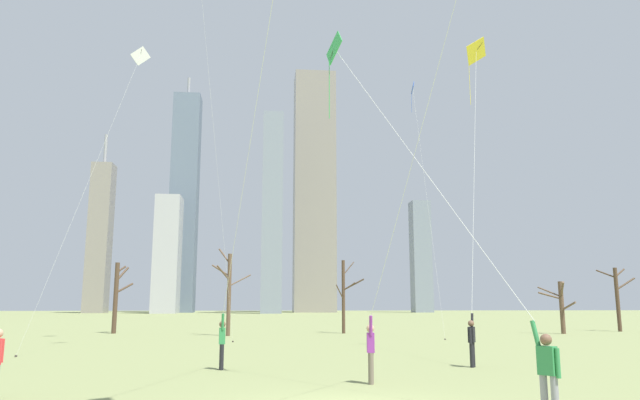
{
  "coord_description": "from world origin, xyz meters",
  "views": [
    {
      "loc": [
        -1.89,
        -12.84,
        2.18
      ],
      "look_at": [
        0.0,
        6.0,
        5.53
      ],
      "focal_mm": 33.11,
      "sensor_mm": 36.0,
      "label": 1
    }
  ],
  "objects_px": {
    "kite_flyer_midfield_right_green": "(488,280)",
    "bare_tree_right_of_center": "(618,295)",
    "bare_tree_center": "(561,305)",
    "kite_flyer_midfield_left_orange": "(393,264)",
    "distant_kite_high_overhead_blue": "(415,106)",
    "distant_kite_drifting_right_white": "(132,76)",
    "kite_flyer_foreground_right_yellow": "(473,239)",
    "bare_tree_leftmost": "(229,290)",
    "bare_tree_rightmost": "(344,295)",
    "bare_tree_left_of_center": "(117,294)",
    "kite_flyer_foreground_left_red": "(229,298)"
  },
  "relations": [
    {
      "from": "bare_tree_center",
      "to": "bare_tree_right_of_center",
      "type": "bearing_deg",
      "value": 26.23
    },
    {
      "from": "kite_flyer_foreground_left_red",
      "to": "bare_tree_center",
      "type": "height_order",
      "value": "kite_flyer_foreground_left_red"
    },
    {
      "from": "bare_tree_leftmost",
      "to": "kite_flyer_midfield_left_orange",
      "type": "bearing_deg",
      "value": -78.3
    },
    {
      "from": "distant_kite_drifting_right_white",
      "to": "bare_tree_leftmost",
      "type": "xyz_separation_m",
      "value": [
        4.5,
        13.23,
        -10.53
      ]
    },
    {
      "from": "bare_tree_right_of_center",
      "to": "kite_flyer_midfield_right_green",
      "type": "bearing_deg",
      "value": -125.58
    },
    {
      "from": "kite_flyer_midfield_left_orange",
      "to": "bare_tree_right_of_center",
      "type": "height_order",
      "value": "kite_flyer_midfield_left_orange"
    },
    {
      "from": "kite_flyer_foreground_left_red",
      "to": "distant_kite_drifting_right_white",
      "type": "height_order",
      "value": "distant_kite_drifting_right_white"
    },
    {
      "from": "kite_flyer_midfield_right_green",
      "to": "bare_tree_right_of_center",
      "type": "distance_m",
      "value": 42.15
    },
    {
      "from": "kite_flyer_midfield_right_green",
      "to": "bare_tree_right_of_center",
      "type": "relative_size",
      "value": 2.03
    },
    {
      "from": "bare_tree_center",
      "to": "kite_flyer_midfield_right_green",
      "type": "bearing_deg",
      "value": -119.95
    },
    {
      "from": "distant_kite_high_overhead_blue",
      "to": "distant_kite_drifting_right_white",
      "type": "height_order",
      "value": "distant_kite_high_overhead_blue"
    },
    {
      "from": "distant_kite_high_overhead_blue",
      "to": "bare_tree_center",
      "type": "bearing_deg",
      "value": 12.92
    },
    {
      "from": "distant_kite_high_overhead_blue",
      "to": "bare_tree_rightmost",
      "type": "distance_m",
      "value": 15.26
    },
    {
      "from": "kite_flyer_foreground_right_yellow",
      "to": "kite_flyer_foreground_left_red",
      "type": "bearing_deg",
      "value": -161.99
    },
    {
      "from": "bare_tree_right_of_center",
      "to": "kite_flyer_foreground_right_yellow",
      "type": "bearing_deg",
      "value": -131.16
    },
    {
      "from": "distant_kite_drifting_right_white",
      "to": "bare_tree_leftmost",
      "type": "distance_m",
      "value": 17.49
    },
    {
      "from": "distant_kite_drifting_right_white",
      "to": "kite_flyer_midfield_right_green",
      "type": "bearing_deg",
      "value": -56.11
    },
    {
      "from": "bare_tree_rightmost",
      "to": "kite_flyer_foreground_right_yellow",
      "type": "bearing_deg",
      "value": -85.22
    },
    {
      "from": "distant_kite_high_overhead_blue",
      "to": "bare_tree_left_of_center",
      "type": "relative_size",
      "value": 3.47
    },
    {
      "from": "kite_flyer_midfield_right_green",
      "to": "distant_kite_drifting_right_white",
      "type": "xyz_separation_m",
      "value": [
        -11.57,
        17.22,
        11.02
      ]
    },
    {
      "from": "kite_flyer_midfield_left_orange",
      "to": "kite_flyer_midfield_right_green",
      "type": "xyz_separation_m",
      "value": [
        1.38,
        -2.97,
        -0.52
      ]
    },
    {
      "from": "bare_tree_right_of_center",
      "to": "bare_tree_center",
      "type": "relative_size",
      "value": 1.33
    },
    {
      "from": "bare_tree_left_of_center",
      "to": "bare_tree_center",
      "type": "relative_size",
      "value": 1.38
    },
    {
      "from": "kite_flyer_foreground_left_red",
      "to": "bare_tree_center",
      "type": "bearing_deg",
      "value": 45.1
    },
    {
      "from": "bare_tree_right_of_center",
      "to": "bare_tree_leftmost",
      "type": "bearing_deg",
      "value": -173.08
    },
    {
      "from": "kite_flyer_midfield_left_orange",
      "to": "bare_tree_right_of_center",
      "type": "relative_size",
      "value": 3.07
    },
    {
      "from": "kite_flyer_foreground_right_yellow",
      "to": "bare_tree_rightmost",
      "type": "distance_m",
      "value": 23.14
    },
    {
      "from": "kite_flyer_midfield_right_green",
      "to": "bare_tree_center",
      "type": "height_order",
      "value": "kite_flyer_midfield_right_green"
    },
    {
      "from": "kite_flyer_foreground_right_yellow",
      "to": "bare_tree_center",
      "type": "height_order",
      "value": "kite_flyer_foreground_right_yellow"
    },
    {
      "from": "kite_flyer_midfield_left_orange",
      "to": "bare_tree_left_of_center",
      "type": "relative_size",
      "value": 2.96
    },
    {
      "from": "kite_flyer_midfield_right_green",
      "to": "bare_tree_leftmost",
      "type": "bearing_deg",
      "value": 103.07
    },
    {
      "from": "bare_tree_rightmost",
      "to": "bare_tree_center",
      "type": "height_order",
      "value": "bare_tree_rightmost"
    },
    {
      "from": "kite_flyer_foreground_right_yellow",
      "to": "kite_flyer_foreground_left_red",
      "type": "height_order",
      "value": "kite_flyer_foreground_right_yellow"
    },
    {
      "from": "bare_tree_center",
      "to": "bare_tree_leftmost",
      "type": "bearing_deg",
      "value": -178.74
    },
    {
      "from": "kite_flyer_midfield_left_orange",
      "to": "bare_tree_right_of_center",
      "type": "xyz_separation_m",
      "value": [
        25.91,
        31.31,
        -0.3
      ]
    },
    {
      "from": "kite_flyer_foreground_right_yellow",
      "to": "distant_kite_drifting_right_white",
      "type": "xyz_separation_m",
      "value": [
        -15.1,
        6.96,
        8.99
      ]
    },
    {
      "from": "distant_kite_high_overhead_blue",
      "to": "bare_tree_leftmost",
      "type": "bearing_deg",
      "value": 171.01
    },
    {
      "from": "bare_tree_center",
      "to": "kite_flyer_foreground_right_yellow",
      "type": "bearing_deg",
      "value": -124.65
    },
    {
      "from": "kite_flyer_midfield_left_orange",
      "to": "bare_tree_center",
      "type": "bearing_deg",
      "value": 55.53
    },
    {
      "from": "kite_flyer_foreground_right_yellow",
      "to": "bare_tree_right_of_center",
      "type": "xyz_separation_m",
      "value": [
        20.99,
        24.02,
        -1.81
      ]
    },
    {
      "from": "bare_tree_leftmost",
      "to": "bare_tree_right_of_center",
      "type": "distance_m",
      "value": 31.83
    },
    {
      "from": "kite_flyer_midfield_left_orange",
      "to": "distant_kite_high_overhead_blue",
      "type": "height_order",
      "value": "distant_kite_high_overhead_blue"
    },
    {
      "from": "kite_flyer_midfield_right_green",
      "to": "bare_tree_rightmost",
      "type": "xyz_separation_m",
      "value": [
        1.61,
        33.25,
        0.23
      ]
    },
    {
      "from": "bare_tree_left_of_center",
      "to": "kite_flyer_foreground_left_red",
      "type": "bearing_deg",
      "value": -70.25
    },
    {
      "from": "kite_flyer_foreground_left_red",
      "to": "bare_tree_leftmost",
      "type": "xyz_separation_m",
      "value": [
        -1.23,
        23.23,
        0.8
      ]
    },
    {
      "from": "kite_flyer_foreground_right_yellow",
      "to": "kite_flyer_midfield_left_orange",
      "type": "bearing_deg",
      "value": -123.97
    },
    {
      "from": "bare_tree_rightmost",
      "to": "bare_tree_center",
      "type": "relative_size",
      "value": 1.42
    },
    {
      "from": "kite_flyer_midfield_left_orange",
      "to": "bare_tree_center",
      "type": "xyz_separation_m",
      "value": [
        19.24,
        28.02,
        -1.05
      ]
    },
    {
      "from": "kite_flyer_midfield_left_orange",
      "to": "distant_kite_high_overhead_blue",
      "type": "bearing_deg",
      "value": 73.22
    },
    {
      "from": "kite_flyer_midfield_left_orange",
      "to": "kite_flyer_foreground_left_red",
      "type": "bearing_deg",
      "value": 136.38
    }
  ]
}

